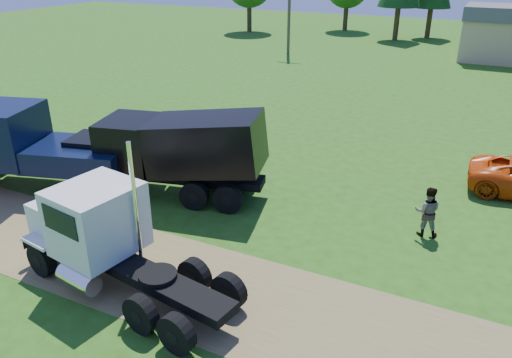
% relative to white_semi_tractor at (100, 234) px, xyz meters
% --- Properties ---
extents(ground, '(140.00, 140.00, 0.00)m').
position_rel_white_semi_tractor_xyz_m(ground, '(4.86, 0.81, -1.49)').
color(ground, '#294E11').
rests_on(ground, ground).
extents(dirt_track, '(120.00, 4.20, 0.01)m').
position_rel_white_semi_tractor_xyz_m(dirt_track, '(4.86, 0.81, -1.48)').
color(dirt_track, brown).
rests_on(dirt_track, ground).
extents(white_semi_tractor, '(7.37, 3.43, 4.36)m').
position_rel_white_semi_tractor_xyz_m(white_semi_tractor, '(0.00, 0.00, 0.00)').
color(white_semi_tractor, black).
rests_on(white_semi_tractor, ground).
extents(black_dump_truck, '(8.21, 4.14, 3.48)m').
position_rel_white_semi_tractor_xyz_m(black_dump_truck, '(-1.44, 5.61, 0.43)').
color(black_dump_truck, black).
rests_on(black_dump_truck, ground).
extents(navy_truck, '(7.95, 4.63, 3.39)m').
position_rel_white_semi_tractor_xyz_m(navy_truck, '(-7.06, 3.62, 0.25)').
color(navy_truck, maroon).
rests_on(navy_truck, ground).
extents(spectator_b, '(0.98, 0.83, 1.79)m').
position_rel_white_semi_tractor_xyz_m(spectator_b, '(8.12, 6.73, -0.59)').
color(spectator_b, '#999999').
rests_on(spectator_b, ground).
extents(tan_shed, '(6.20, 5.40, 4.70)m').
position_rel_white_semi_tractor_xyz_m(tan_shed, '(8.86, 40.81, 0.94)').
color(tan_shed, tan).
rests_on(tan_shed, ground).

